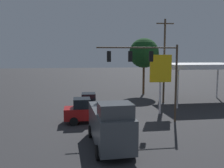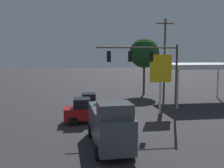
# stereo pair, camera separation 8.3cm
# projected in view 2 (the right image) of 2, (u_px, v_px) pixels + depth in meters

# --- Properties ---
(ground_plane) EXTENTS (200.00, 200.00, 0.00)m
(ground_plane) POSITION_uv_depth(u_px,v_px,m) (115.00, 123.00, 24.05)
(ground_plane) COLOR #2D2D30
(traffic_signal_assembly) EXTENTS (7.87, 0.43, 7.54)m
(traffic_signal_assembly) POSITION_uv_depth(u_px,v_px,m) (148.00, 65.00, 23.67)
(traffic_signal_assembly) COLOR #473828
(traffic_signal_assembly) RESTS_ON ground
(utility_pole) EXTENTS (2.40, 0.26, 11.30)m
(utility_pole) POSITION_uv_depth(u_px,v_px,m) (165.00, 59.00, 33.74)
(utility_pole) COLOR #473828
(utility_pole) RESTS_ON ground
(gas_station_canopy) EXTENTS (10.28, 7.56, 5.36)m
(gas_station_canopy) POSITION_uv_depth(u_px,v_px,m) (201.00, 66.00, 33.99)
(gas_station_canopy) COLOR silver
(gas_station_canopy) RESTS_ON ground
(price_sign) EXTENTS (2.43, 0.27, 6.58)m
(price_sign) POSITION_uv_depth(u_px,v_px,m) (161.00, 71.00, 27.50)
(price_sign) COLOR silver
(price_sign) RESTS_ON ground
(delivery_truck) EXTENTS (2.79, 6.89, 3.58)m
(delivery_truck) POSITION_uv_depth(u_px,v_px,m) (109.00, 124.00, 17.72)
(delivery_truck) COLOR #474C51
(delivery_truck) RESTS_ON ground
(sedan_waiting) EXTENTS (2.23, 4.48, 1.93)m
(sedan_waiting) POSITION_uv_depth(u_px,v_px,m) (89.00, 101.00, 30.34)
(sedan_waiting) COLOR black
(sedan_waiting) RESTS_ON ground
(pickup_parked) EXTENTS (5.21, 2.28, 2.40)m
(pickup_parked) POSITION_uv_depth(u_px,v_px,m) (90.00, 111.00, 24.27)
(pickup_parked) COLOR maroon
(pickup_parked) RESTS_ON ground
(street_tree) EXTENTS (4.85, 4.85, 9.25)m
(street_tree) POSITION_uv_depth(u_px,v_px,m) (144.00, 53.00, 40.75)
(street_tree) COLOR #4C331E
(street_tree) RESTS_ON ground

